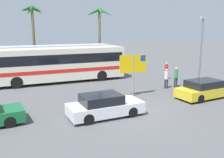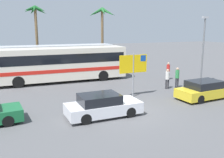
{
  "view_description": "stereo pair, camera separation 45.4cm",
  "coord_description": "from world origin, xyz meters",
  "px_view_note": "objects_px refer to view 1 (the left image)",
  "views": [
    {
      "loc": [
        -6.55,
        -12.87,
        5.04
      ],
      "look_at": [
        0.59,
        3.62,
        1.3
      ],
      "focal_mm": 39.99,
      "sensor_mm": 36.0,
      "label": 1
    },
    {
      "loc": [
        -6.13,
        -13.05,
        5.04
      ],
      "look_at": [
        0.59,
        3.62,
        1.3
      ],
      "focal_mm": 39.99,
      "sensor_mm": 36.0,
      "label": 2
    }
  ],
  "objects_px": {
    "pedestrian_near_sign": "(166,69)",
    "car_white": "(104,106)",
    "ferry_sign": "(134,65)",
    "pedestrian_crossing_lot": "(176,76)",
    "bus_front_coach": "(59,63)",
    "bus_rear_coach": "(53,59)",
    "car_yellow": "(205,89)",
    "pedestrian_by_bus": "(166,77)"
  },
  "relations": [
    {
      "from": "car_yellow",
      "to": "pedestrian_crossing_lot",
      "type": "height_order",
      "value": "pedestrian_crossing_lot"
    },
    {
      "from": "ferry_sign",
      "to": "car_white",
      "type": "height_order",
      "value": "ferry_sign"
    },
    {
      "from": "bus_rear_coach",
      "to": "pedestrian_near_sign",
      "type": "distance_m",
      "value": 11.77
    },
    {
      "from": "bus_rear_coach",
      "to": "ferry_sign",
      "type": "xyz_separation_m",
      "value": [
        3.86,
        -10.75,
        0.54
      ]
    },
    {
      "from": "pedestrian_near_sign",
      "to": "bus_front_coach",
      "type": "bearing_deg",
      "value": 68.04
    },
    {
      "from": "bus_front_coach",
      "to": "ferry_sign",
      "type": "xyz_separation_m",
      "value": [
        3.98,
        -7.29,
        0.54
      ]
    },
    {
      "from": "bus_rear_coach",
      "to": "pedestrian_by_bus",
      "type": "height_order",
      "value": "bus_rear_coach"
    },
    {
      "from": "bus_rear_coach",
      "to": "pedestrian_crossing_lot",
      "type": "xyz_separation_m",
      "value": [
        8.5,
        -9.68,
        -0.75
      ]
    },
    {
      "from": "bus_front_coach",
      "to": "pedestrian_by_bus",
      "type": "height_order",
      "value": "bus_front_coach"
    },
    {
      "from": "ferry_sign",
      "to": "car_yellow",
      "type": "xyz_separation_m",
      "value": [
        4.62,
        -2.37,
        -1.69
      ]
    },
    {
      "from": "bus_front_coach",
      "to": "bus_rear_coach",
      "type": "xyz_separation_m",
      "value": [
        0.12,
        3.46,
        0.0
      ]
    },
    {
      "from": "bus_front_coach",
      "to": "car_yellow",
      "type": "xyz_separation_m",
      "value": [
        8.61,
        -9.66,
        -1.15
      ]
    },
    {
      "from": "car_white",
      "to": "pedestrian_by_bus",
      "type": "xyz_separation_m",
      "value": [
        7.22,
        4.17,
        0.35
      ]
    },
    {
      "from": "car_white",
      "to": "bus_front_coach",
      "type": "bearing_deg",
      "value": 90.5
    },
    {
      "from": "car_white",
      "to": "car_yellow",
      "type": "bearing_deg",
      "value": 3.0
    },
    {
      "from": "bus_rear_coach",
      "to": "pedestrian_by_bus",
      "type": "distance_m",
      "value": 12.29
    },
    {
      "from": "ferry_sign",
      "to": "pedestrian_by_bus",
      "type": "bearing_deg",
      "value": 14.52
    },
    {
      "from": "car_yellow",
      "to": "pedestrian_near_sign",
      "type": "distance_m",
      "value": 6.71
    },
    {
      "from": "pedestrian_near_sign",
      "to": "car_yellow",
      "type": "bearing_deg",
      "value": 164.53
    },
    {
      "from": "pedestrian_crossing_lot",
      "to": "ferry_sign",
      "type": "bearing_deg",
      "value": -70.1
    },
    {
      "from": "ferry_sign",
      "to": "car_white",
      "type": "distance_m",
      "value": 4.99
    },
    {
      "from": "ferry_sign",
      "to": "bus_front_coach",
      "type": "bearing_deg",
      "value": 116.72
    },
    {
      "from": "ferry_sign",
      "to": "pedestrian_crossing_lot",
      "type": "xyz_separation_m",
      "value": [
        4.64,
        1.07,
        -1.29
      ]
    },
    {
      "from": "bus_rear_coach",
      "to": "car_white",
      "type": "bearing_deg",
      "value": -88.67
    },
    {
      "from": "pedestrian_near_sign",
      "to": "car_white",
      "type": "bearing_deg",
      "value": 123.09
    },
    {
      "from": "bus_front_coach",
      "to": "pedestrian_near_sign",
      "type": "xyz_separation_m",
      "value": [
        9.87,
        -3.09,
        -0.78
      ]
    },
    {
      "from": "bus_front_coach",
      "to": "bus_rear_coach",
      "type": "relative_size",
      "value": 1.0
    },
    {
      "from": "bus_front_coach",
      "to": "pedestrian_by_bus",
      "type": "relative_size",
      "value": 7.36
    },
    {
      "from": "car_yellow",
      "to": "car_white",
      "type": "distance_m",
      "value": 8.19
    },
    {
      "from": "car_white",
      "to": "pedestrian_crossing_lot",
      "type": "height_order",
      "value": "pedestrian_crossing_lot"
    },
    {
      "from": "car_white",
      "to": "pedestrian_near_sign",
      "type": "xyz_separation_m",
      "value": [
        9.43,
        7.28,
        0.37
      ]
    },
    {
      "from": "car_yellow",
      "to": "pedestrian_crossing_lot",
      "type": "distance_m",
      "value": 3.47
    },
    {
      "from": "car_yellow",
      "to": "bus_front_coach",
      "type": "bearing_deg",
      "value": 127.16
    },
    {
      "from": "bus_front_coach",
      "to": "pedestrian_crossing_lot",
      "type": "distance_m",
      "value": 10.66
    },
    {
      "from": "bus_front_coach",
      "to": "pedestrian_near_sign",
      "type": "bearing_deg",
      "value": -17.36
    },
    {
      "from": "bus_front_coach",
      "to": "pedestrian_near_sign",
      "type": "height_order",
      "value": "bus_front_coach"
    },
    {
      "from": "ferry_sign",
      "to": "car_white",
      "type": "bearing_deg",
      "value": -140.9
    },
    {
      "from": "ferry_sign",
      "to": "car_yellow",
      "type": "bearing_deg",
      "value": -29.1
    },
    {
      "from": "bus_rear_coach",
      "to": "car_white",
      "type": "relative_size",
      "value": 2.82
    },
    {
      "from": "ferry_sign",
      "to": "pedestrian_crossing_lot",
      "type": "relative_size",
      "value": 1.83
    },
    {
      "from": "pedestrian_near_sign",
      "to": "pedestrian_crossing_lot",
      "type": "xyz_separation_m",
      "value": [
        -1.24,
        -3.13,
        0.03
      ]
    },
    {
      "from": "bus_rear_coach",
      "to": "car_yellow",
      "type": "xyz_separation_m",
      "value": [
        8.49,
        -13.12,
        -1.15
      ]
    }
  ]
}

